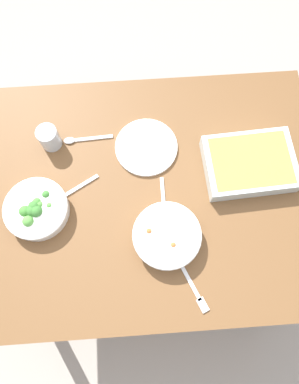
% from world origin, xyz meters
% --- Properties ---
extents(ground_plane, '(6.00, 6.00, 0.00)m').
position_xyz_m(ground_plane, '(0.00, 0.00, 0.00)').
color(ground_plane, '#9E9389').
extents(dining_table, '(1.20, 0.90, 0.74)m').
position_xyz_m(dining_table, '(0.00, 0.00, 0.65)').
color(dining_table, brown).
rests_on(dining_table, ground_plane).
extents(stew_bowl, '(0.22, 0.22, 0.06)m').
position_xyz_m(stew_bowl, '(0.04, -0.16, 0.77)').
color(stew_bowl, white).
rests_on(stew_bowl, dining_table).
extents(broccoli_bowl, '(0.21, 0.21, 0.07)m').
position_xyz_m(broccoli_bowl, '(-0.37, -0.04, 0.77)').
color(broccoli_bowl, white).
rests_on(broccoli_bowl, dining_table).
extents(baking_dish, '(0.31, 0.24, 0.06)m').
position_xyz_m(baking_dish, '(0.34, 0.07, 0.77)').
color(baking_dish, silver).
rests_on(baking_dish, dining_table).
extents(drink_cup, '(0.07, 0.07, 0.08)m').
position_xyz_m(drink_cup, '(-0.33, 0.21, 0.78)').
color(drink_cup, '#B2BCC6').
rests_on(drink_cup, dining_table).
extents(side_plate, '(0.22, 0.22, 0.01)m').
position_xyz_m(side_plate, '(-0.00, 0.17, 0.75)').
color(side_plate, white).
rests_on(side_plate, dining_table).
extents(spoon_by_stew, '(0.03, 0.18, 0.01)m').
position_xyz_m(spoon_by_stew, '(0.04, -0.07, 0.74)').
color(spoon_by_stew, silver).
rests_on(spoon_by_stew, dining_table).
extents(spoon_by_broccoli, '(0.16, 0.10, 0.01)m').
position_xyz_m(spoon_by_broccoli, '(-0.27, 0.01, 0.74)').
color(spoon_by_broccoli, silver).
rests_on(spoon_by_broccoli, dining_table).
extents(spoon_spare, '(0.18, 0.03, 0.01)m').
position_xyz_m(spoon_spare, '(-0.23, 0.21, 0.74)').
color(spoon_spare, silver).
rests_on(spoon_spare, dining_table).
extents(fork_on_table, '(0.09, 0.17, 0.01)m').
position_xyz_m(fork_on_table, '(0.12, -0.33, 0.74)').
color(fork_on_table, silver).
rests_on(fork_on_table, dining_table).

